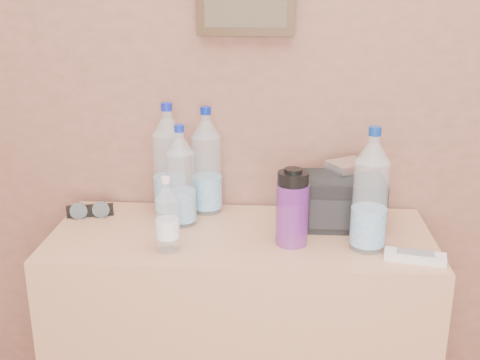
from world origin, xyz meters
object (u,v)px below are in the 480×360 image
dresser (241,336)px  foil_packet (349,166)px  pet_small (167,219)px  pet_large_d (370,197)px  pet_large_c (207,166)px  toiletry_bag (341,198)px  nalgene_bottle (292,207)px  pet_large_a (181,181)px  sunglasses (90,211)px  pet_large_b (169,166)px  ac_remote (415,257)px

dresser → foil_packet: size_ratio=9.81×
pet_small → pet_large_d: bearing=5.2°
pet_large_c → toiletry_bag: bearing=-10.9°
toiletry_bag → nalgene_bottle: bearing=-134.5°
pet_large_a → toiletry_bag: (0.49, 0.03, -0.05)m
sunglasses → toiletry_bag: size_ratio=0.58×
pet_large_b → pet_large_c: (0.12, 0.03, -0.01)m
pet_large_c → pet_small: (-0.07, -0.31, -0.06)m
pet_large_c → sunglasses: 0.40m
nalgene_bottle → foil_packet: (0.17, 0.17, 0.07)m
pet_large_b → sunglasses: 0.29m
ac_remote → foil_packet: size_ratio=1.40×
pet_large_a → foil_packet: (0.51, 0.05, 0.05)m
pet_large_c → sunglasses: pet_large_c is taller
sunglasses → pet_large_c: bearing=-3.1°
dresser → sunglasses: bearing=167.9°
pet_large_b → toiletry_bag: (0.54, -0.06, -0.07)m
pet_large_c → foil_packet: (0.44, -0.06, 0.03)m
pet_small → sunglasses: (-0.30, 0.24, -0.08)m
pet_large_c → pet_large_d: (0.49, -0.26, 0.00)m
dresser → pet_small: pet_small is taller
nalgene_bottle → ac_remote: 0.36m
pet_large_d → nalgene_bottle: 0.22m
pet_large_a → sunglasses: size_ratio=2.15×
pet_large_d → pet_small: 0.57m
pet_large_c → foil_packet: 0.45m
ac_remote → pet_large_a: bearing=174.7°
sunglasses → toiletry_bag: toiletry_bag is taller
pet_large_a → pet_large_d: size_ratio=0.90×
pet_small → toiletry_bag: 0.55m
toiletry_bag → dresser: bearing=-162.7°
pet_large_d → ac_remote: pet_large_d is taller
dresser → nalgene_bottle: size_ratio=5.04×
pet_large_a → pet_large_c: size_ratio=0.91×
pet_large_b → nalgene_bottle: (0.39, -0.21, -0.05)m
sunglasses → pet_small: bearing=-52.6°
pet_small → foil_packet: (0.52, 0.25, 0.09)m
dresser → pet_small: (-0.20, -0.13, 0.45)m
foil_packet → pet_large_a: bearing=-174.5°
pet_small → nalgene_bottle: size_ratio=0.96×
pet_large_a → pet_small: pet_large_a is taller
ac_remote → toiletry_bag: size_ratio=0.64×
pet_small → ac_remote: size_ratio=1.34×
dresser → nalgene_bottle: bearing=-22.1°
pet_large_a → pet_large_b: pet_large_b is taller
nalgene_bottle → toiletry_bag: (0.15, 0.16, -0.02)m
nalgene_bottle → dresser: bearing=157.9°
toiletry_bag → foil_packet: foil_packet is taller
sunglasses → ac_remote: size_ratio=0.90×
pet_large_a → pet_large_b: bearing=121.1°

